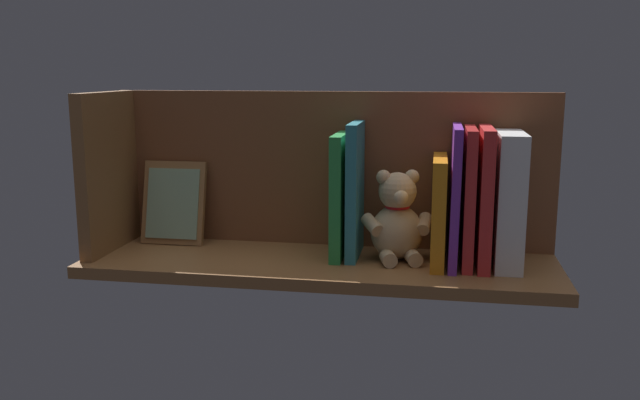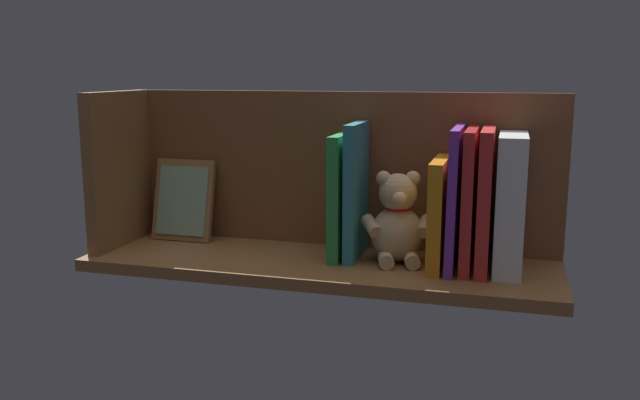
{
  "view_description": "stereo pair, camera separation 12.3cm",
  "coord_description": "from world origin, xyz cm",
  "px_view_note": "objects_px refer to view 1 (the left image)",
  "views": [
    {
      "loc": [
        -21.02,
        119.36,
        34.73
      ],
      "look_at": [
        0.0,
        0.0,
        11.19
      ],
      "focal_mm": 37.61,
      "sensor_mm": 36.0,
      "label": 1
    },
    {
      "loc": [
        -33.04,
        116.61,
        34.73
      ],
      "look_at": [
        0.0,
        0.0,
        11.19
      ],
      "focal_mm": 37.61,
      "sensor_mm": 36.0,
      "label": 2
    }
  ],
  "objects_px": {
    "teddy_bear": "(397,220)",
    "picture_frame_leaning": "(174,203)",
    "dictionary_thick_white": "(508,200)",
    "book_0": "(484,197)"
  },
  "relations": [
    {
      "from": "teddy_bear",
      "to": "picture_frame_leaning",
      "type": "bearing_deg",
      "value": -20.74
    },
    {
      "from": "picture_frame_leaning",
      "to": "teddy_bear",
      "type": "bearing_deg",
      "value": 174.0
    },
    {
      "from": "book_0",
      "to": "teddy_bear",
      "type": "xyz_separation_m",
      "value": [
        0.15,
        -0.0,
        -0.05
      ]
    },
    {
      "from": "dictionary_thick_white",
      "to": "picture_frame_leaning",
      "type": "distance_m",
      "value": 0.66
    },
    {
      "from": "dictionary_thick_white",
      "to": "teddy_bear",
      "type": "xyz_separation_m",
      "value": [
        0.2,
        -0.0,
        -0.05
      ]
    },
    {
      "from": "book_0",
      "to": "teddy_bear",
      "type": "distance_m",
      "value": 0.16
    },
    {
      "from": "dictionary_thick_white",
      "to": "teddy_bear",
      "type": "distance_m",
      "value": 0.2
    },
    {
      "from": "teddy_bear",
      "to": "picture_frame_leaning",
      "type": "xyz_separation_m",
      "value": [
        0.46,
        -0.05,
        0.01
      ]
    },
    {
      "from": "teddy_bear",
      "to": "picture_frame_leaning",
      "type": "relative_size",
      "value": 1.01
    },
    {
      "from": "book_0",
      "to": "teddy_bear",
      "type": "bearing_deg",
      "value": -1.47
    }
  ]
}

